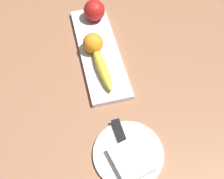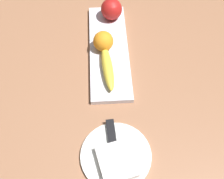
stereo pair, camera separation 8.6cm
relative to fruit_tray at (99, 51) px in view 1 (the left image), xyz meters
The scene contains 8 objects.
ground_plane 0.03m from the fruit_tray, 163.33° to the right, with size 2.40×2.40×0.00m, color #946346.
fruit_tray is the anchor object (origin of this frame).
apple 0.17m from the fruit_tray, behind, with size 0.08×0.08×0.08m, color #B01C1A.
banana 0.10m from the fruit_tray, ahead, with size 0.19×0.03×0.03m, color gold.
orange_near_apple 0.05m from the fruit_tray, 97.42° to the right, with size 0.07×0.07×0.07m, color orange.
dinner_plate 0.39m from the fruit_tray, ahead, with size 0.20×0.20×0.01m, color white.
folded_napkin 0.42m from the fruit_tray, ahead, with size 0.11×0.10×0.03m, color white.
knife 0.35m from the fruit_tray, ahead, with size 0.18×0.03×0.01m.
Camera 1 is at (0.69, -0.10, 0.77)m, focal length 44.72 mm.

